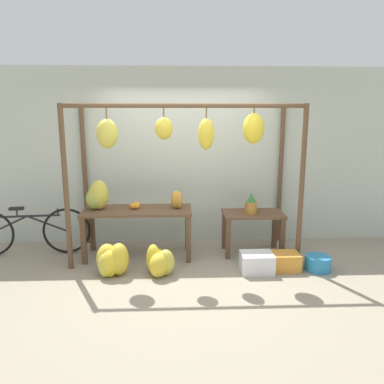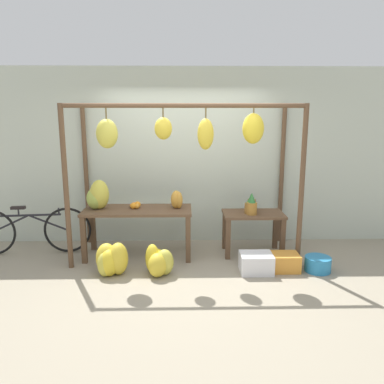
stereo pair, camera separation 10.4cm
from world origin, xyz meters
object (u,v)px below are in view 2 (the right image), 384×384
at_px(blue_bucket, 318,264).
at_px(fruit_crate_purple, 284,262).
at_px(banana_pile_on_table, 98,196).
at_px(banana_pile_ground_left, 111,260).
at_px(banana_pile_ground_right, 158,262).
at_px(pineapple_cluster, 251,205).
at_px(orange_pile, 135,205).
at_px(papaya_pile, 177,199).
at_px(fruit_crate_white, 256,263).
at_px(parked_bicycle, 30,230).

height_order(blue_bucket, fruit_crate_purple, fruit_crate_purple).
distance_m(banana_pile_on_table, banana_pile_ground_left, 1.03).
bearing_deg(banana_pile_ground_right, banana_pile_on_table, 142.34).
relative_size(banana_pile_ground_right, fruit_crate_purple, 1.16).
distance_m(pineapple_cluster, fruit_crate_purple, 0.97).
height_order(orange_pile, banana_pile_ground_right, orange_pile).
bearing_deg(banana_pile_ground_right, papaya_pile, 72.18).
distance_m(pineapple_cluster, papaya_pile, 1.10).
height_order(banana_pile_ground_right, fruit_crate_white, banana_pile_ground_right).
relative_size(banana_pile_on_table, papaya_pile, 1.64).
bearing_deg(orange_pile, banana_pile_ground_right, -62.79).
height_order(blue_bucket, parked_bicycle, parked_bicycle).
relative_size(banana_pile_ground_right, blue_bucket, 1.29).
relative_size(banana_pile_on_table, blue_bucket, 1.24).
height_order(fruit_crate_white, papaya_pile, papaya_pile).
relative_size(banana_pile_ground_left, parked_bicycle, 0.27).
bearing_deg(fruit_crate_purple, parked_bicycle, 169.27).
distance_m(parked_bicycle, fruit_crate_purple, 3.75).
bearing_deg(banana_pile_ground_left, fruit_crate_purple, 2.20).
xyz_separation_m(banana_pile_ground_right, papaya_pile, (0.23, 0.73, 0.67)).
bearing_deg(fruit_crate_purple, pineapple_cluster, 119.57).
relative_size(banana_pile_ground_left, fruit_crate_white, 1.12).
distance_m(banana_pile_ground_right, fruit_crate_purple, 1.70).
relative_size(fruit_crate_white, blue_bucket, 1.24).
xyz_separation_m(orange_pile, blue_bucket, (2.52, -0.68, -0.66)).
distance_m(banana_pile_on_table, blue_bucket, 3.22).
bearing_deg(banana_pile_on_table, blue_bucket, -11.93).
height_order(pineapple_cluster, fruit_crate_purple, pineapple_cluster).
bearing_deg(blue_bucket, fruit_crate_white, -178.82).
relative_size(banana_pile_ground_right, papaya_pile, 1.71).
relative_size(orange_pile, parked_bicycle, 0.09).
height_order(banana_pile_on_table, banana_pile_ground_right, banana_pile_on_table).
bearing_deg(parked_bicycle, pineapple_cluster, -1.05).
relative_size(parked_bicycle, papaya_pile, 6.87).
bearing_deg(blue_bucket, banana_pile_ground_left, -179.02).
distance_m(blue_bucket, fruit_crate_purple, 0.45).
height_order(banana_pile_ground_right, papaya_pile, papaya_pile).
bearing_deg(pineapple_cluster, papaya_pile, -179.58).
distance_m(banana_pile_ground_right, fruit_crate_white, 1.30).
bearing_deg(banana_pile_ground_left, orange_pile, 71.46).
xyz_separation_m(pineapple_cluster, banana_pile_ground_right, (-1.33, -0.74, -0.58)).
bearing_deg(parked_bicycle, fruit_crate_white, -12.97).
relative_size(banana_pile_on_table, fruit_crate_purple, 1.11).
height_order(parked_bicycle, fruit_crate_purple, parked_bicycle).
height_order(banana_pile_on_table, pineapple_cluster, banana_pile_on_table).
bearing_deg(papaya_pile, banana_pile_ground_right, -107.82).
xyz_separation_m(banana_pile_on_table, parked_bicycle, (-1.07, 0.09, -0.54)).
bearing_deg(banana_pile_on_table, papaya_pile, 1.21).
distance_m(orange_pile, blue_bucket, 2.69).
bearing_deg(fruit_crate_purple, papaya_pile, 156.74).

